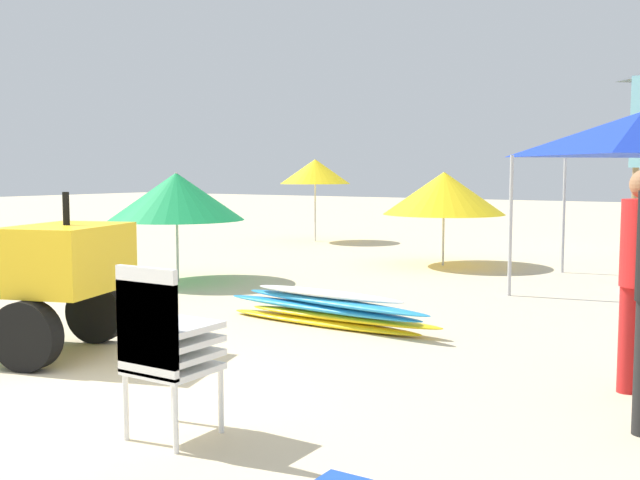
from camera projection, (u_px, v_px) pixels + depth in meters
name	position (u px, v px, depth m)	size (l,w,h in m)	color
ground	(46.00, 394.00, 5.64)	(80.00, 80.00, 0.00)	beige
stacked_plastic_chairs	(162.00, 338.00, 4.60)	(0.48, 0.48, 1.11)	silver
surfboard_pile	(328.00, 309.00, 8.09)	(2.75, 0.60, 0.40)	yellow
beach_umbrella_left	(444.00, 193.00, 13.27)	(2.17, 2.17, 1.68)	beige
beach_umbrella_mid	(176.00, 196.00, 11.34)	(2.07, 2.07, 1.67)	beige
beach_umbrella_far	(315.00, 172.00, 17.88)	(1.69, 1.69, 1.98)	beige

